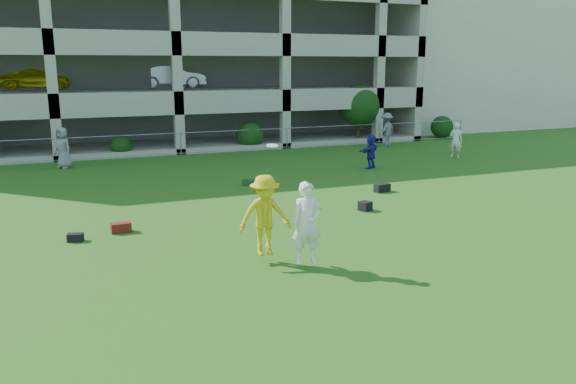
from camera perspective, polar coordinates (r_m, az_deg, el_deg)
name	(u,v)px	position (r m, az deg, el deg)	size (l,w,h in m)	color
ground	(350,281)	(12.65, 6.32, -8.93)	(100.00, 100.00, 0.00)	#235114
stucco_building	(443,60)	(47.82, 15.43, 12.82)	(16.00, 14.00, 10.00)	beige
bystander_c	(63,148)	(27.68, -21.90, 4.19)	(0.92, 0.60, 1.88)	gray
bystander_d	(371,151)	(25.95, 8.41, 4.10)	(1.45, 0.46, 1.56)	navy
bystander_e	(456,140)	(29.89, 16.69, 5.06)	(0.65, 0.43, 1.79)	white
bystander_f	(387,130)	(33.01, 9.98, 6.25)	(1.27, 0.73, 1.96)	slate
bag_red_a	(121,228)	(16.67, -16.61, -3.48)	(0.55, 0.30, 0.28)	#56170E
bag_black_b	(75,237)	(16.25, -20.79, -4.33)	(0.40, 0.25, 0.22)	black
crate_d	(365,206)	(18.50, 7.84, -1.42)	(0.35, 0.35, 0.30)	black
bag_black_e	(382,188)	(21.30, 9.53, 0.42)	(0.60, 0.30, 0.30)	black
bag_green_g	(249,183)	(22.13, -3.98, 0.97)	(0.50, 0.30, 0.25)	#153B21
frisbee_contest	(276,217)	(13.17, -1.26, -2.58)	(1.81, 1.39, 2.74)	gold
parking_garage	(151,43)	(38.47, -13.78, 14.51)	(30.00, 14.00, 12.00)	#9E998C
fence	(181,143)	(30.14, -10.83, 4.89)	(36.06, 0.06, 1.20)	gray
shrub_row	(259,122)	(31.87, -2.96, 7.15)	(34.38, 2.52, 3.50)	#163D11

